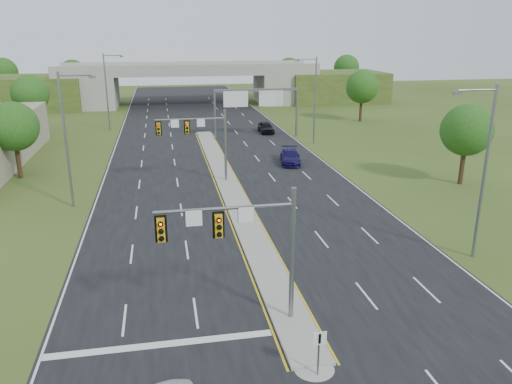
{
  "coord_description": "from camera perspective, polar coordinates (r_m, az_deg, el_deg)",
  "views": [
    {
      "loc": [
        -5.87,
        -21.4,
        13.9
      ],
      "look_at": [
        0.48,
        11.91,
        3.0
      ],
      "focal_mm": 35.0,
      "sensor_mm": 36.0,
      "label": 1
    }
  ],
  "objects": [
    {
      "name": "ground",
      "position": [
        26.19,
        3.98,
        -14.29
      ],
      "size": [
        240.0,
        240.0,
        0.0
      ],
      "primitive_type": "plane",
      "color": "#37481A",
      "rests_on": "ground"
    },
    {
      "name": "road",
      "position": [
        58.38,
        -4.72,
        4.0
      ],
      "size": [
        24.0,
        160.0,
        0.02
      ],
      "primitive_type": "cube",
      "color": "black",
      "rests_on": "ground"
    },
    {
      "name": "median",
      "position": [
        46.87,
        -3.12,
        0.67
      ],
      "size": [
        2.0,
        54.0,
        0.16
      ],
      "primitive_type": "cube",
      "color": "gray",
      "rests_on": "road"
    },
    {
      "name": "median_nose",
      "position": [
        22.97,
        6.65,
        -19.24
      ],
      "size": [
        2.0,
        2.0,
        0.16
      ],
      "primitive_type": "cone",
      "color": "gray",
      "rests_on": "road"
    },
    {
      "name": "lane_markings",
      "position": [
        52.46,
        -4.65,
        2.42
      ],
      "size": [
        23.72,
        160.0,
        0.01
      ],
      "color": "gold",
      "rests_on": "road"
    },
    {
      "name": "signal_mast_near",
      "position": [
        23.5,
        -1.1,
        -5.17
      ],
      "size": [
        6.62,
        0.6,
        7.0
      ],
      "color": "slate",
      "rests_on": "ground"
    },
    {
      "name": "signal_mast_far",
      "position": [
        47.36,
        -6.26,
        6.55
      ],
      "size": [
        6.62,
        0.6,
        7.0
      ],
      "color": "slate",
      "rests_on": "ground"
    },
    {
      "name": "keep_right_sign",
      "position": [
        21.74,
        7.21,
        -17.07
      ],
      "size": [
        0.6,
        0.13,
        2.2
      ],
      "color": "slate",
      "rests_on": "ground"
    },
    {
      "name": "sign_gantry",
      "position": [
        68.05,
        -0.08,
        10.51
      ],
      "size": [
        11.58,
        0.44,
        6.67
      ],
      "color": "slate",
      "rests_on": "ground"
    },
    {
      "name": "overpass",
      "position": [
        102.1,
        -7.61,
        11.85
      ],
      "size": [
        80.0,
        14.0,
        8.1
      ],
      "color": "gray",
      "rests_on": "ground"
    },
    {
      "name": "lightpole_l_mid",
      "position": [
        42.78,
        -20.72,
        6.17
      ],
      "size": [
        2.85,
        0.25,
        11.0
      ],
      "color": "slate",
      "rests_on": "ground"
    },
    {
      "name": "lightpole_l_far",
      "position": [
        77.15,
        -16.59,
        11.3
      ],
      "size": [
        2.85,
        0.25,
        11.0
      ],
      "color": "slate",
      "rests_on": "ground"
    },
    {
      "name": "lightpole_r_near",
      "position": [
        33.55,
        24.48,
        2.75
      ],
      "size": [
        2.85,
        0.25,
        11.0
      ],
      "color": "slate",
      "rests_on": "ground"
    },
    {
      "name": "lightpole_r_far",
      "position": [
        64.79,
        6.61,
        10.79
      ],
      "size": [
        2.85,
        0.25,
        11.0
      ],
      "color": "slate",
      "rests_on": "ground"
    },
    {
      "name": "tree_l_near",
      "position": [
        54.01,
        -25.99,
        6.74
      ],
      "size": [
        4.8,
        4.8,
        7.6
      ],
      "color": "#382316",
      "rests_on": "ground"
    },
    {
      "name": "tree_l_mid",
      "position": [
        78.97,
        -24.41,
        10.17
      ],
      "size": [
        5.2,
        5.2,
        8.12
      ],
      "color": "#382316",
      "rests_on": "ground"
    },
    {
      "name": "tree_r_near",
      "position": [
        50.67,
        22.94,
        6.5
      ],
      "size": [
        4.8,
        4.8,
        7.6
      ],
      "color": "#382316",
      "rests_on": "ground"
    },
    {
      "name": "tree_r_mid",
      "position": [
        83.21,
        12.04,
        11.65
      ],
      "size": [
        5.2,
        5.2,
        8.12
      ],
      "color": "#382316",
      "rests_on": "ground"
    },
    {
      "name": "tree_back_a",
      "position": [
        120.06,
        -26.94,
        12.1
      ],
      "size": [
        6.0,
        6.0,
        8.85
      ],
      "color": "#382316",
      "rests_on": "ground"
    },
    {
      "name": "tree_back_b",
      "position": [
        117.12,
        -20.18,
        12.66
      ],
      "size": [
        5.6,
        5.6,
        8.32
      ],
      "color": "#382316",
      "rests_on": "ground"
    },
    {
      "name": "tree_back_c",
      "position": [
        119.5,
        3.82,
        13.76
      ],
      "size": [
        5.6,
        5.6,
        8.32
      ],
      "color": "#382316",
      "rests_on": "ground"
    },
    {
      "name": "tree_back_d",
      "position": [
        123.72,
        10.3,
        13.81
      ],
      "size": [
        6.0,
        6.0,
        8.85
      ],
      "color": "#382316",
      "rests_on": "ground"
    },
    {
      "name": "car_far_b",
      "position": [
        55.38,
        3.94,
        4.05
      ],
      "size": [
        2.98,
        5.38,
        1.48
      ],
      "primitive_type": "imported",
      "rotation": [
        0.0,
        0.0,
        -0.19
      ],
      "color": "#110B43",
      "rests_on": "road"
    },
    {
      "name": "car_far_c",
      "position": [
        72.57,
        1.13,
        7.41
      ],
      "size": [
        1.87,
        4.54,
        1.54
      ],
      "primitive_type": "imported",
      "rotation": [
        0.0,
        0.0,
        0.01
      ],
      "color": "black",
      "rests_on": "road"
    }
  ]
}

